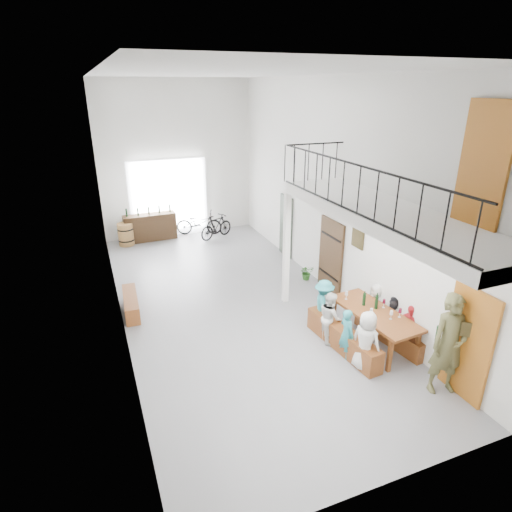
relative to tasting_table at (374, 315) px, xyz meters
name	(u,v)px	position (x,y,z in m)	size (l,w,h in m)	color
floor	(232,302)	(-2.20, 2.96, -0.71)	(12.00, 12.00, 0.00)	slate
room_walls	(229,165)	(-2.20, 2.96, 2.85)	(12.00, 12.00, 12.00)	white
gateway_portal	(169,198)	(-2.60, 8.90, 0.69)	(2.80, 0.08, 2.80)	white
right_wall_decor	(368,250)	(0.50, 1.09, 1.04)	(0.07, 8.28, 5.07)	#995517
balcony	(382,216)	(-0.22, -0.17, 2.26)	(1.52, 5.62, 4.00)	white
tasting_table	(374,315)	(0.00, 0.00, 0.00)	(1.05, 2.18, 0.79)	brown
bench_inner	(342,338)	(-0.70, 0.07, -0.46)	(0.35, 2.17, 0.50)	brown
bench_wall	(388,333)	(0.37, -0.07, -0.49)	(0.24, 1.88, 0.43)	brown
tableware	(375,304)	(0.06, 0.09, 0.22)	(0.66, 1.16, 0.35)	black
side_bench	(131,304)	(-4.70, 3.41, -0.49)	(0.33, 1.52, 0.43)	brown
oak_barrel	(126,234)	(-4.29, 8.36, -0.31)	(0.54, 0.54, 0.80)	olive
serving_counter	(150,227)	(-3.40, 8.61, -0.22)	(1.83, 0.51, 0.96)	#392413
counter_bottles	(149,210)	(-3.40, 8.62, 0.40)	(1.59, 0.15, 0.28)	black
guest_left_a	(366,341)	(-0.67, -0.67, -0.08)	(0.61, 0.40, 1.26)	silver
guest_left_b	(347,334)	(-0.80, -0.20, -0.16)	(0.40, 0.26, 1.10)	teal
guest_left_c	(330,317)	(-0.79, 0.47, -0.13)	(0.56, 0.44, 1.16)	silver
guest_left_d	(324,305)	(-0.68, 0.96, -0.10)	(0.78, 0.45, 1.21)	teal
guest_right_a	(409,328)	(0.56, -0.45, -0.18)	(0.62, 0.26, 1.06)	red
guest_right_b	(393,317)	(0.56, 0.05, -0.20)	(0.94, 0.30, 1.02)	black
guest_right_c	(375,305)	(0.50, 0.64, -0.18)	(0.51, 0.33, 1.05)	silver
host_standing	(449,344)	(0.29, -1.74, 0.27)	(0.71, 0.47, 1.96)	brown
potted_plant	(307,272)	(0.25, 3.47, -0.49)	(0.39, 0.34, 0.44)	#1C5016
bicycle_near	(199,223)	(-1.61, 8.56, -0.26)	(0.59, 1.68, 0.89)	black
bicycle_far	(216,226)	(-1.13, 7.91, -0.27)	(0.41, 1.47, 0.88)	black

